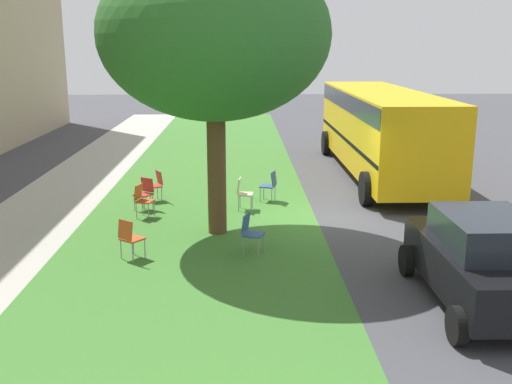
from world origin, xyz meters
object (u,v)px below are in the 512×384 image
at_px(street_tree, 215,35).
at_px(chair_6, 251,231).
at_px(chair_2, 243,191).
at_px(chair_1, 156,183).
at_px(school_bus, 381,124).
at_px(chair_4, 142,198).
at_px(chair_3, 130,236).
at_px(parked_car, 482,260).
at_px(chair_5, 145,191).
at_px(chair_0, 270,184).

distance_m(street_tree, chair_6, 4.43).
height_order(street_tree, chair_2, street_tree).
relative_size(chair_1, school_bus, 0.08).
distance_m(chair_4, chair_6, 3.98).
bearing_deg(chair_3, chair_4, 4.20).
relative_size(chair_6, parked_car, 0.24).
bearing_deg(chair_3, school_bus, -40.78).
bearing_deg(chair_3, chair_5, 4.08).
relative_size(chair_1, chair_2, 1.00).
xyz_separation_m(chair_2, chair_3, (-3.86, 2.38, 0.00)).
height_order(chair_4, chair_6, same).
xyz_separation_m(chair_4, chair_5, (0.75, 0.05, 0.00)).
xyz_separation_m(chair_1, chair_3, (-4.89, -0.11, 0.00)).
xyz_separation_m(chair_0, chair_6, (-4.44, 0.65, 0.00)).
xyz_separation_m(chair_5, parked_car, (-6.37, -6.71, 0.32)).
xyz_separation_m(chair_4, parked_car, (-5.62, -6.66, 0.32)).
bearing_deg(street_tree, chair_3, 136.25).
bearing_deg(parked_car, chair_1, 41.76).
height_order(street_tree, school_bus, street_tree).
xyz_separation_m(chair_1, parked_car, (-7.33, -6.54, 0.32)).
distance_m(chair_4, school_bus, 9.00).
distance_m(street_tree, chair_4, 4.74).
xyz_separation_m(street_tree, chair_2, (2.02, -0.62, -4.08)).
bearing_deg(chair_0, parked_car, -155.64).
relative_size(chair_1, chair_3, 1.00).
bearing_deg(parked_car, school_bus, -3.63).
bearing_deg(chair_0, chair_5, 103.35).
xyz_separation_m(chair_0, chair_2, (-0.89, 0.79, 0.00)).
xyz_separation_m(street_tree, parked_car, (-4.28, -4.67, -3.76)).
relative_size(chair_2, chair_4, 1.00).
height_order(chair_4, school_bus, school_bus).
xyz_separation_m(parked_car, school_bus, (10.68, -0.68, 0.92)).
xyz_separation_m(chair_1, chair_6, (-4.57, -2.64, 0.00)).
distance_m(chair_0, parked_car, 7.90).
bearing_deg(street_tree, chair_6, -153.41).
bearing_deg(school_bus, chair_1, 114.92).
height_order(chair_0, chair_1, same).
bearing_deg(chair_2, chair_1, 67.60).
distance_m(chair_1, chair_3, 4.89).
relative_size(chair_3, school_bus, 0.08).
xyz_separation_m(chair_2, school_bus, (4.38, -4.72, 1.24)).
bearing_deg(chair_1, parked_car, -138.24).
bearing_deg(chair_5, parked_car, -133.52).
bearing_deg(chair_5, chair_1, -10.08).
relative_size(chair_4, chair_5, 1.00).
height_order(street_tree, chair_0, street_tree).
xyz_separation_m(chair_0, school_bus, (3.49, -3.93, 1.24)).
bearing_deg(chair_3, chair_1, 1.30).
relative_size(street_tree, school_bus, 0.63).
relative_size(chair_2, school_bus, 0.08).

